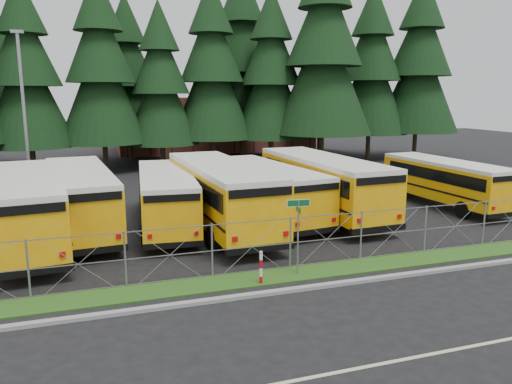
# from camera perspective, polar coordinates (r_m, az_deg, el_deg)

# --- Properties ---
(ground) EXTENTS (120.00, 120.00, 0.00)m
(ground) POSITION_cam_1_polar(r_m,az_deg,el_deg) (20.35, 5.45, -7.46)
(ground) COLOR black
(ground) RESTS_ON ground
(curb) EXTENTS (50.00, 0.25, 0.12)m
(curb) POSITION_cam_1_polar(r_m,az_deg,el_deg) (17.71, 9.57, -10.27)
(curb) COLOR gray
(curb) RESTS_ON ground
(grass_verge) EXTENTS (50.00, 1.40, 0.06)m
(grass_verge) POSITION_cam_1_polar(r_m,az_deg,el_deg) (18.89, 7.56, -8.92)
(grass_verge) COLOR #214E16
(grass_verge) RESTS_ON ground
(road_lane_line) EXTENTS (50.00, 0.12, 0.01)m
(road_lane_line) POSITION_cam_1_polar(r_m,az_deg,el_deg) (14.02, 19.40, -17.08)
(road_lane_line) COLOR beige
(road_lane_line) RESTS_ON ground
(chainlink_fence) EXTENTS (44.00, 0.10, 2.00)m
(chainlink_fence) POSITION_cam_1_polar(r_m,az_deg,el_deg) (19.18, 6.72, -5.53)
(chainlink_fence) COLOR #919399
(chainlink_fence) RESTS_ON ground
(brick_building) EXTENTS (22.00, 10.00, 6.00)m
(brick_building) POSITION_cam_1_polar(r_m,az_deg,el_deg) (59.34, -4.94, 7.81)
(brick_building) COLOR brown
(brick_building) RESTS_ON ground
(bus_1) EXTENTS (4.18, 12.22, 3.14)m
(bus_1) POSITION_cam_1_polar(r_m,az_deg,el_deg) (23.64, -24.77, -1.86)
(bus_1) COLOR orange
(bus_1) RESTS_ON ground
(bus_2) EXTENTS (3.76, 11.84, 3.05)m
(bus_2) POSITION_cam_1_polar(r_m,az_deg,el_deg) (25.12, -19.51, -0.85)
(bus_2) COLOR orange
(bus_2) RESTS_ON ground
(bus_3) EXTENTS (3.46, 10.86, 2.80)m
(bus_3) POSITION_cam_1_polar(r_m,az_deg,el_deg) (24.86, -10.28, -0.80)
(bus_3) COLOR orange
(bus_3) RESTS_ON ground
(bus_4) EXTENTS (3.44, 12.42, 3.23)m
(bus_4) POSITION_cam_1_polar(r_m,az_deg,el_deg) (24.29, -4.35, -0.42)
(bus_4) COLOR orange
(bus_4) RESTS_ON ground
(bus_5) EXTENTS (3.84, 11.10, 2.85)m
(bus_5) POSITION_cam_1_polar(r_m,az_deg,el_deg) (26.14, 1.07, 0.03)
(bus_5) COLOR orange
(bus_5) RESTS_ON ground
(bus_6) EXTENTS (3.50, 12.32, 3.20)m
(bus_6) POSITION_cam_1_polar(r_m,az_deg,el_deg) (27.14, 7.18, 0.73)
(bus_6) COLOR orange
(bus_6) RESTS_ON ground
(bus_east) EXTENTS (2.93, 10.38, 2.69)m
(bus_east) POSITION_cam_1_polar(r_m,az_deg,el_deg) (31.11, 20.38, 0.99)
(bus_east) COLOR orange
(bus_east) RESTS_ON ground
(street_sign) EXTENTS (0.83, 0.55, 2.81)m
(street_sign) POSITION_cam_1_polar(r_m,az_deg,el_deg) (17.88, 4.85, -3.29)
(street_sign) COLOR #919399
(street_sign) RESTS_ON ground
(striped_bollard) EXTENTS (0.11, 0.11, 1.20)m
(striped_bollard) POSITION_cam_1_polar(r_m,az_deg,el_deg) (17.33, 0.57, -8.68)
(striped_bollard) COLOR #B20C0C
(striped_bollard) RESTS_ON ground
(light_standard) EXTENTS (0.70, 0.35, 10.14)m
(light_standard) POSITION_cam_1_polar(r_m,az_deg,el_deg) (33.62, -24.99, 8.49)
(light_standard) COLOR #919399
(light_standard) RESTS_ON ground
(conifer_2) EXTENTS (7.04, 7.04, 15.57)m
(conifer_2) POSITION_cam_1_polar(r_m,az_deg,el_deg) (43.78, -24.82, 11.91)
(conifer_2) COLOR black
(conifer_2) RESTS_ON ground
(conifer_3) EXTENTS (7.35, 7.35, 16.26)m
(conifer_3) POSITION_cam_1_polar(r_m,az_deg,el_deg) (44.06, -17.33, 12.86)
(conifer_3) COLOR black
(conifer_3) RESTS_ON ground
(conifer_4) EXTENTS (6.45, 6.45, 14.26)m
(conifer_4) POSITION_cam_1_polar(r_m,az_deg,el_deg) (44.61, -10.86, 11.85)
(conifer_4) COLOR black
(conifer_4) RESTS_ON ground
(conifer_5) EXTENTS (7.48, 7.48, 16.54)m
(conifer_5) POSITION_cam_1_polar(r_m,az_deg,el_deg) (46.06, -5.09, 13.39)
(conifer_5) COLOR black
(conifer_5) RESTS_ON ground
(conifer_6) EXTENTS (7.23, 7.23, 15.99)m
(conifer_6) POSITION_cam_1_polar(r_m,az_deg,el_deg) (46.95, 1.72, 13.06)
(conifer_6) COLOR black
(conifer_6) RESTS_ON ground
(conifer_7) EXTENTS (8.83, 8.83, 19.54)m
(conifer_7) POSITION_cam_1_polar(r_m,az_deg,el_deg) (46.03, 7.75, 15.21)
(conifer_7) COLOR black
(conifer_7) RESTS_ON ground
(conifer_8) EXTENTS (7.70, 7.70, 17.04)m
(conifer_8) POSITION_cam_1_polar(r_m,az_deg,el_deg) (51.95, 13.02, 13.18)
(conifer_8) COLOR black
(conifer_8) RESTS_ON ground
(conifer_9) EXTENTS (8.16, 8.16, 18.04)m
(conifer_9) POSITION_cam_1_polar(r_m,az_deg,el_deg) (53.69, 18.16, 13.39)
(conifer_9) COLOR black
(conifer_9) RESTS_ON ground
(conifer_11) EXTENTS (7.14, 7.14, 15.79)m
(conifer_11) POSITION_cam_1_polar(r_m,az_deg,el_deg) (50.55, -14.47, 12.47)
(conifer_11) COLOR black
(conifer_11) RESTS_ON ground
(conifer_12) EXTENTS (8.48, 8.48, 18.74)m
(conifer_12) POSITION_cam_1_polar(r_m,az_deg,el_deg) (50.87, -1.65, 14.47)
(conifer_12) COLOR black
(conifer_12) RESTS_ON ground
(conifer_13) EXTENTS (6.98, 6.98, 15.45)m
(conifer_13) POSITION_cam_1_polar(r_m,az_deg,el_deg) (55.91, 7.40, 12.40)
(conifer_13) COLOR black
(conifer_13) RESTS_ON ground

